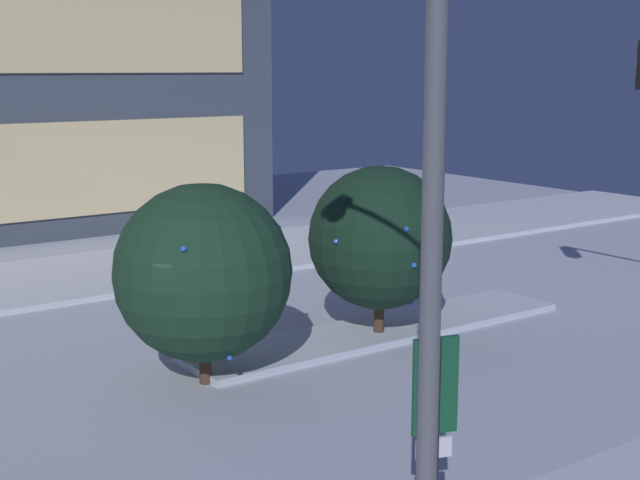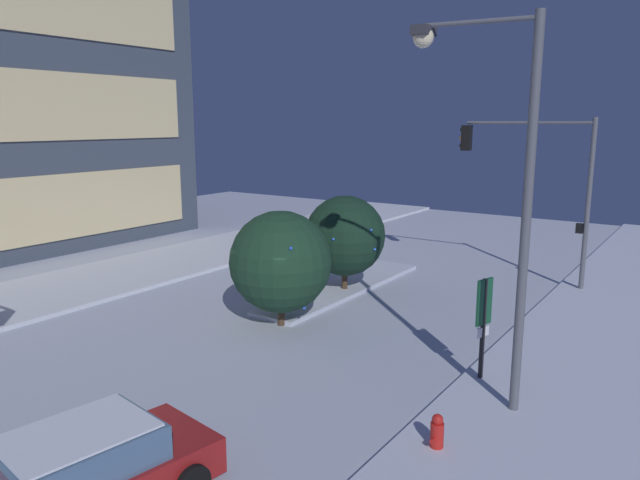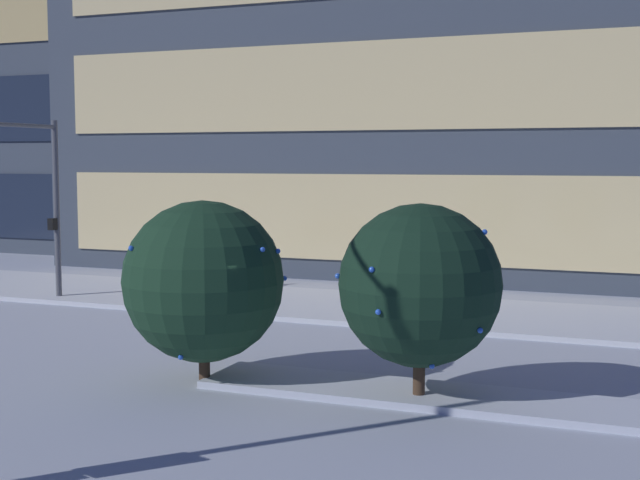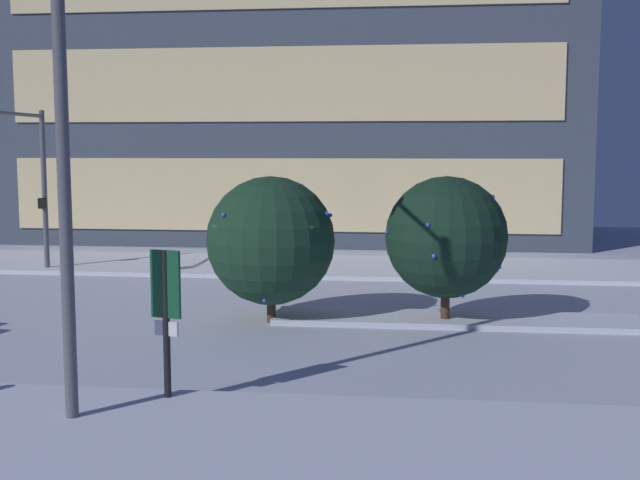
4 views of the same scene
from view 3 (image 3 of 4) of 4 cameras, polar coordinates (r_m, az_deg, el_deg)
ground at (r=17.91m, az=-7.30°, el=-9.03°), size 52.00×52.00×0.00m
curb_strip_far at (r=25.95m, az=2.37°, el=-4.36°), size 52.00×5.20×0.14m
median_strip at (r=16.56m, az=7.55°, el=-9.97°), size 9.00×1.80×0.14m
office_tower_secondary at (r=44.88m, az=-10.23°, el=8.10°), size 12.38×10.91×13.37m
traffic_light_corner_far_left at (r=26.86m, az=-19.51°, el=3.89°), size 0.32×5.31×5.58m
decorated_tree_median at (r=16.00m, az=6.47°, el=-2.93°), size 2.96×2.96×3.62m
decorated_tree_left_of_median at (r=17.32m, az=-7.54°, el=-2.65°), size 3.15×3.15×3.62m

